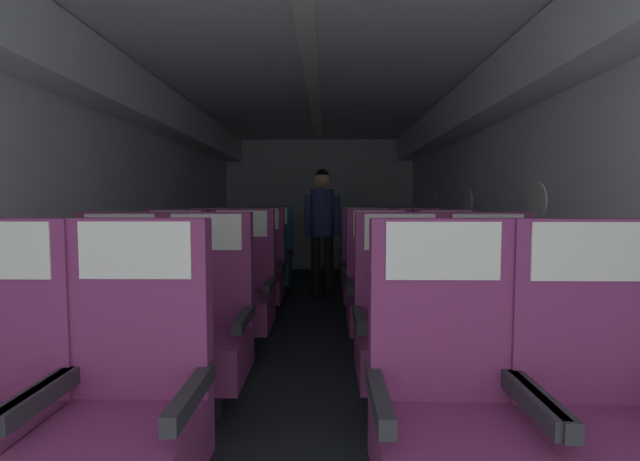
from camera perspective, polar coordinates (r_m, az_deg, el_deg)
The scene contains 22 objects.
ground at distance 4.02m, azimuth -1.01°, elevation -13.20°, with size 3.44×7.92×0.02m, color #23282D.
fuselage_shell at distance 4.14m, azimuth -0.91°, elevation 10.00°, with size 3.32×7.57×2.26m.
seat_a_left_aisle at distance 1.72m, azimuth -23.48°, elevation -20.38°, with size 0.52×0.50×1.10m.
seat_a_right_aisle at distance 1.80m, azimuth 32.24°, elevation -19.48°, with size 0.52×0.50×1.10m.
seat_a_right_window at distance 1.63m, azimuth 16.04°, elevation -21.58°, with size 0.52×0.50×1.10m.
seat_b_left_window at distance 2.72m, azimuth -24.79°, elevation -11.40°, with size 0.52×0.50×1.10m.
seat_b_left_aisle at distance 2.54m, azimuth -14.71°, elevation -12.23°, with size 0.52×0.50×1.10m.
seat_b_right_aisle at distance 2.63m, azimuth 21.13°, elevation -11.83°, with size 0.52×0.50×1.10m.
seat_b_right_window at distance 2.50m, azimuth 10.38°, elevation -12.43°, with size 0.52×0.50×1.10m.
seat_c_left_window at distance 3.55m, azimuth -18.34°, elevation -7.72°, with size 0.52×0.50×1.10m.
seat_c_left_aisle at distance 3.43m, azimuth -10.20°, elevation -7.99°, with size 0.52×0.50×1.10m.
seat_c_right_aisle at distance 3.49m, azimuth 16.02°, elevation -7.89°, with size 0.52×0.50×1.10m.
seat_c_right_window at distance 3.38m, azimuth 7.71°, elevation -8.15°, with size 0.52×0.50×1.10m.
seat_d_left_window at distance 4.43m, azimuth -14.11°, elevation -5.39°, with size 0.52×0.50×1.10m.
seat_d_left_aisle at distance 4.33m, azimuth -7.99°, elevation -5.53°, with size 0.52×0.50×1.10m.
seat_d_right_aisle at distance 4.37m, azimuth 12.70°, elevation -5.50°, with size 0.52×0.50×1.10m.
seat_d_right_window at distance 4.29m, azimuth 6.21°, elevation -5.59°, with size 0.52×0.50×1.10m.
seat_e_left_window at distance 5.32m, azimuth -11.54°, elevation -3.84°, with size 0.52×0.50×1.10m.
seat_e_left_aisle at distance 5.26m, azimuth -6.41°, elevation -3.88°, with size 0.52×0.50×1.10m.
seat_e_right_aisle at distance 5.28m, azimuth 10.55°, elevation -3.89°, with size 0.52×0.50×1.10m.
seat_e_right_window at distance 5.22m, azimuth 5.39°, elevation -3.93°, with size 0.52×0.50×1.10m.
flight_attendant at distance 5.46m, azimuth 0.28°, elevation 1.55°, with size 0.43×0.28×1.55m.
Camera 1 is at (0.13, -0.08, 1.16)m, focal length 24.99 mm.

